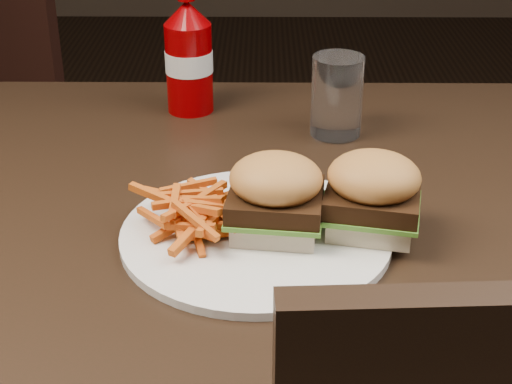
{
  "coord_description": "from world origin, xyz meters",
  "views": [
    {
      "loc": [
        0.08,
        -0.76,
        1.18
      ],
      "look_at": [
        0.08,
        -0.06,
        0.8
      ],
      "focal_mm": 55.0,
      "sensor_mm": 36.0,
      "label": 1
    }
  ],
  "objects_px": {
    "chair_far": "(55,135)",
    "tumbler": "(337,96)",
    "plate": "(256,235)",
    "dining_table": "(188,222)",
    "ketchup_bottle": "(189,70)"
  },
  "relations": [
    {
      "from": "chair_far",
      "to": "tumbler",
      "type": "height_order",
      "value": "tumbler"
    },
    {
      "from": "dining_table",
      "to": "ketchup_bottle",
      "type": "relative_size",
      "value": 9.14
    },
    {
      "from": "plate",
      "to": "ketchup_bottle",
      "type": "relative_size",
      "value": 2.14
    },
    {
      "from": "dining_table",
      "to": "tumbler",
      "type": "height_order",
      "value": "tumbler"
    },
    {
      "from": "chair_far",
      "to": "tumbler",
      "type": "distance_m",
      "value": 0.99
    },
    {
      "from": "ketchup_bottle",
      "to": "dining_table",
      "type": "bearing_deg",
      "value": -86.12
    },
    {
      "from": "ketchup_bottle",
      "to": "chair_far",
      "type": "bearing_deg",
      "value": 121.47
    },
    {
      "from": "chair_far",
      "to": "plate",
      "type": "height_order",
      "value": "plate"
    },
    {
      "from": "plate",
      "to": "tumbler",
      "type": "bearing_deg",
      "value": 68.96
    },
    {
      "from": "dining_table",
      "to": "ketchup_bottle",
      "type": "xyz_separation_m",
      "value": [
        -0.02,
        0.29,
        0.08
      ]
    },
    {
      "from": "tumbler",
      "to": "plate",
      "type": "bearing_deg",
      "value": -111.04
    },
    {
      "from": "plate",
      "to": "tumbler",
      "type": "xyz_separation_m",
      "value": [
        0.1,
        0.27,
        0.05
      ]
    },
    {
      "from": "plate",
      "to": "dining_table",
      "type": "bearing_deg",
      "value": 138.77
    },
    {
      "from": "dining_table",
      "to": "plate",
      "type": "distance_m",
      "value": 0.11
    },
    {
      "from": "chair_far",
      "to": "plate",
      "type": "distance_m",
      "value": 1.14
    }
  ]
}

